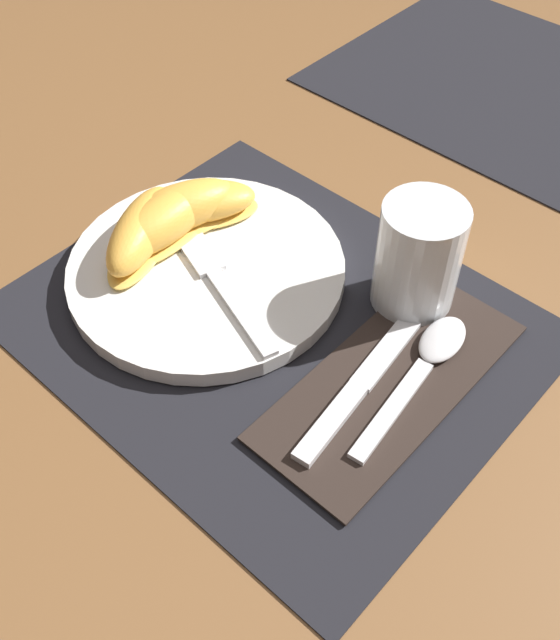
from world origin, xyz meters
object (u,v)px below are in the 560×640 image
Objects in this scene: spoon at (430,357)px; citrus_wedge_1 at (182,209)px; fork at (217,278)px; plate at (207,270)px; citrus_wedge_2 at (160,224)px; knife at (369,374)px; juice_glass at (417,262)px; citrus_wedge_3 at (141,233)px; citrus_wedge_0 at (196,204)px.

citrus_wedge_1 reaches higher than spoon.
fork is 0.09m from citrus_wedge_1.
citrus_wedge_2 is (-0.06, -0.01, 0.03)m from plate.
citrus_wedge_2 is at bearing -167.69° from spoon.
knife is at bearing 5.15° from fork.
juice_glass reaches higher than knife.
citrus_wedge_2 is at bearing -174.69° from plate.
spoon is 1.37× the size of citrus_wedge_1.
citrus_wedge_1 is 0.05m from citrus_wedge_3.
citrus_wedge_3 is at bearing -172.78° from knife.
fork is at bearing 11.26° from citrus_wedge_3.
citrus_wedge_1 is (-0.06, 0.02, 0.03)m from plate.
juice_glass is at bearing 20.71° from citrus_wedge_1.
plate is at bearing -22.56° from citrus_wedge_1.
citrus_wedge_0 is (-0.21, -0.06, -0.02)m from juice_glass.
citrus_wedge_3 reaches higher than plate.
spoon is 0.28m from citrus_wedge_2.
spoon is at bearing 17.80° from fork.
spoon is at bearing 59.45° from knife.
citrus_wedge_1 and citrus_wedge_3 have the same top height.
fork is (-0.19, -0.06, 0.01)m from spoon.
citrus_wedge_0 is at bearing -163.61° from juice_glass.
spoon is 0.27m from citrus_wedge_0.
fork is at bearing -21.80° from citrus_wedge_1.
fork is (0.02, -0.01, 0.01)m from plate.
citrus_wedge_3 is (-0.22, -0.13, -0.01)m from juice_glass.
juice_glass is 0.60× the size of spoon.
knife is 0.16m from fork.
spoon is at bearing -42.79° from juice_glass.
juice_glass is 0.11m from knife.
juice_glass is (0.16, 0.10, 0.04)m from plate.
citrus_wedge_0 is 1.00× the size of citrus_wedge_2.
plate is at bearing 21.94° from citrus_wedge_3.
citrus_wedge_1 is at bearing -91.50° from citrus_wedge_0.
citrus_wedge_0 is at bearing 147.61° from fork.
spoon is 1.33× the size of citrus_wedge_0.
spoon is (0.06, -0.05, -0.04)m from juice_glass.
juice_glass is 0.23m from citrus_wedge_1.
plate is 1.97× the size of citrus_wedge_0.
citrus_wedge_2 is at bearing 74.56° from citrus_wedge_3.
knife is 1.66× the size of citrus_wedge_0.
citrus_wedge_0 reaches higher than fork.
plate is at bearing -146.49° from juice_glass.
citrus_wedge_0 is at bearing 171.81° from knife.
fork is 1.34× the size of citrus_wedge_2.
fork is at bearing -174.85° from knife.
juice_glass is at bearing 33.51° from plate.
citrus_wedge_2 is at bearing -88.88° from citrus_wedge_0.
citrus_wedge_3 is (-0.06, -0.02, 0.03)m from plate.
juice_glass reaches higher than citrus_wedge_2.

